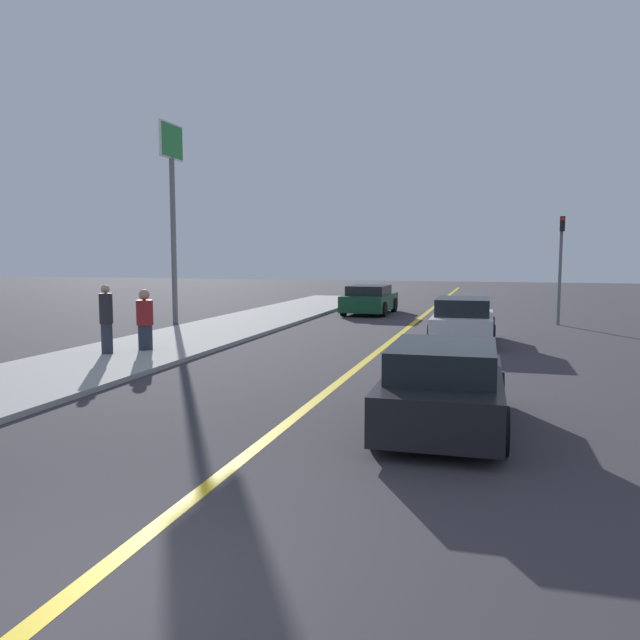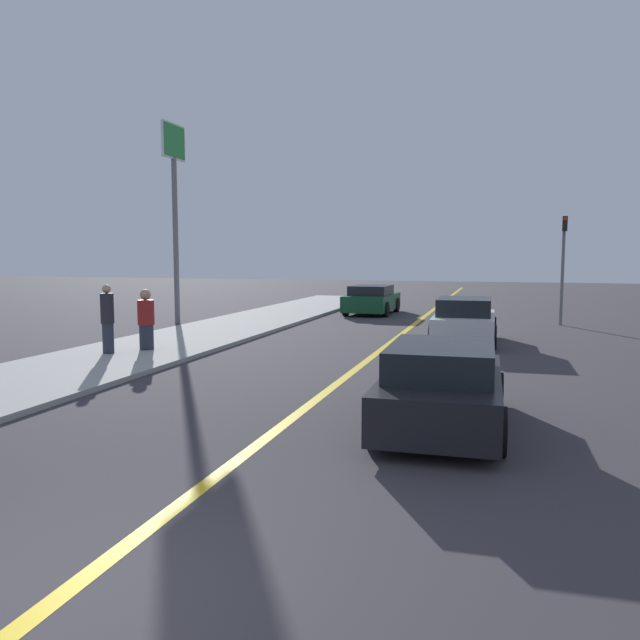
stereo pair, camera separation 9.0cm
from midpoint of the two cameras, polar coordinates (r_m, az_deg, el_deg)
ground_plane at (r=5.49m, az=-23.47°, el=-23.09°), size 120.00×120.00×0.00m
road_center_line at (r=22.02m, az=8.03°, el=-0.94°), size 0.20×60.00×0.01m
sidewalk_left at (r=22.70m, az=-7.86°, el=-0.60°), size 3.75×33.83×0.11m
car_near_right_lane at (r=9.70m, az=11.36°, el=-6.00°), size 1.91×3.99×1.30m
car_ahead_center at (r=19.14m, az=13.19°, el=-0.10°), size 1.92×3.87×1.36m
car_far_distant at (r=28.05m, az=4.84°, el=1.86°), size 2.05×4.03×1.28m
pedestrian_mid_group at (r=16.81m, az=-18.71°, el=0.09°), size 0.33×0.33×1.76m
pedestrian_far_standing at (r=17.21m, az=-15.47°, el=-0.01°), size 0.44×0.44×1.61m
traffic_light at (r=24.95m, az=21.43°, el=5.23°), size 0.18×0.40×4.05m
roadside_sign at (r=24.77m, az=-13.08°, el=12.33°), size 0.20×1.63×7.54m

